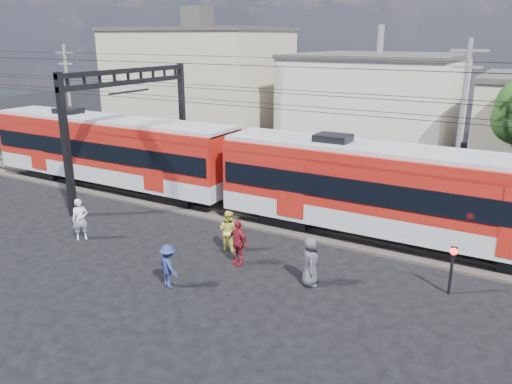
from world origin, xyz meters
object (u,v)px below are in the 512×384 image
at_px(commuter_train, 408,191).
at_px(pedestrian_c, 169,266).
at_px(crossing_signal, 452,261).
at_px(pedestrian_a, 80,219).

bearing_deg(commuter_train, pedestrian_c, -128.41).
bearing_deg(commuter_train, crossing_signal, -55.28).
distance_m(commuter_train, pedestrian_a, 14.10).
bearing_deg(pedestrian_c, crossing_signal, -131.89).
distance_m(commuter_train, pedestrian_c, 10.26).
distance_m(pedestrian_a, pedestrian_c, 6.36).
bearing_deg(pedestrian_a, crossing_signal, -39.89).
bearing_deg(pedestrian_c, pedestrian_a, 7.32).
xyz_separation_m(commuter_train, crossing_signal, (2.45, -3.53, -1.17)).
xyz_separation_m(commuter_train, pedestrian_a, (-12.47, -6.40, -1.48)).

